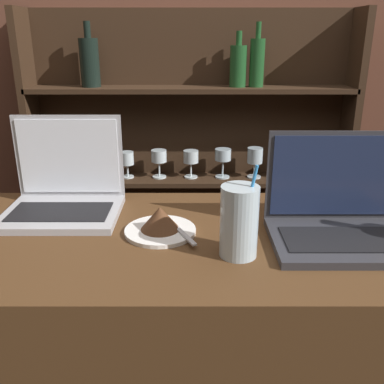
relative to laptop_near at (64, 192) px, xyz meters
name	(u,v)px	position (x,y,z in m)	size (l,w,h in m)	color
back_wall	(203,71)	(0.39, 0.87, 0.25)	(7.00, 0.06, 2.70)	brown
back_shelf	(190,184)	(0.34, 0.79, -0.25)	(1.40, 0.18, 1.61)	#332114
laptop_near	(64,192)	(0.00, 0.00, 0.00)	(0.30, 0.23, 0.25)	#ADADB2
laptop_far	(339,216)	(0.69, -0.16, 0.00)	(0.33, 0.23, 0.24)	#333338
cake_plate	(160,223)	(0.27, -0.14, -0.03)	(0.18, 0.18, 0.07)	white
water_glass	(239,222)	(0.45, -0.25, 0.02)	(0.08, 0.08, 0.21)	silver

